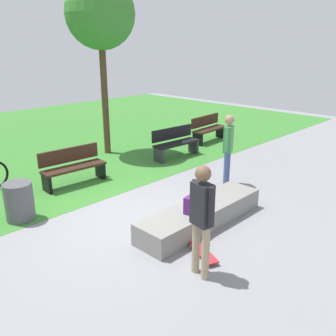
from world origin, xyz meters
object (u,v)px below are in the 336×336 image
at_px(backpack_on_ledge, 193,206).
at_px(skater_watching, 228,145).
at_px(trash_bin, 19,202).
at_px(park_bench_far_left, 175,142).
at_px(concrete_ledge, 201,215).
at_px(park_bench_by_oak, 73,166).
at_px(skater_performing_trick, 202,213).
at_px(tree_broad_elm, 100,15).
at_px(park_bench_center_lawn, 208,128).
at_px(skateboard_by_ledge, 202,251).

xyz_separation_m(backpack_on_ledge, skater_watching, (2.53, 1.05, 0.46)).
height_order(skater_watching, trash_bin, skater_watching).
bearing_deg(park_bench_far_left, trash_bin, -172.19).
distance_m(concrete_ledge, park_bench_by_oak, 3.73).
xyz_separation_m(concrete_ledge, backpack_on_ledge, (-0.42, -0.13, 0.36)).
xyz_separation_m(park_bench_by_oak, park_bench_far_left, (3.47, -0.23, 0.00)).
height_order(skater_watching, park_bench_far_left, skater_watching).
relative_size(concrete_ledge, skater_performing_trick, 1.67).
distance_m(tree_broad_elm, trash_bin, 6.14).
bearing_deg(park_bench_center_lawn, trash_bin, -170.85).
relative_size(skater_performing_trick, park_bench_center_lawn, 1.08).
height_order(park_bench_center_lawn, trash_bin, park_bench_center_lawn).
bearing_deg(park_bench_far_left, backpack_on_ledge, -133.12).
height_order(park_bench_far_left, tree_broad_elm, tree_broad_elm).
distance_m(skater_performing_trick, skateboard_by_ledge, 1.12).
bearing_deg(skateboard_by_ledge, park_bench_center_lawn, 37.66).
height_order(backpack_on_ledge, tree_broad_elm, tree_broad_elm).
bearing_deg(park_bench_center_lawn, park_bench_far_left, -167.73).
bearing_deg(park_bench_by_oak, tree_broad_elm, 35.92).
bearing_deg(skater_performing_trick, park_bench_by_oak, 81.05).
bearing_deg(concrete_ledge, tree_broad_elm, 71.95).
relative_size(park_bench_center_lawn, tree_broad_elm, 0.31).
relative_size(tree_broad_elm, trash_bin, 6.71).
bearing_deg(park_bench_far_left, skater_performing_trick, -133.26).
relative_size(concrete_ledge, trash_bin, 3.79).
distance_m(skater_watching, park_bench_by_oak, 3.86).
height_order(skater_watching, tree_broad_elm, tree_broad_elm).
distance_m(concrete_ledge, tree_broad_elm, 6.85).
bearing_deg(park_bench_by_oak, skater_performing_trick, -98.95).
relative_size(concrete_ledge, tree_broad_elm, 0.57).
distance_m(park_bench_center_lawn, trash_bin, 7.63).
bearing_deg(skater_watching, trash_bin, 158.04).
relative_size(skater_performing_trick, skateboard_by_ledge, 2.16).
height_order(concrete_ledge, skateboard_by_ledge, concrete_ledge).
xyz_separation_m(backpack_on_ledge, skater_performing_trick, (-0.87, -0.90, 0.46)).
relative_size(backpack_on_ledge, trash_bin, 0.41).
height_order(skateboard_by_ledge, trash_bin, trash_bin).
bearing_deg(park_bench_far_left, park_bench_by_oak, 176.16).
distance_m(backpack_on_ledge, park_bench_by_oak, 3.81).
distance_m(skater_performing_trick, trash_bin, 3.96).
bearing_deg(skateboard_by_ledge, park_bench_far_left, 47.82).
relative_size(concrete_ledge, skater_watching, 1.67).
distance_m(skateboard_by_ledge, park_bench_center_lawn, 7.61).
distance_m(skater_performing_trick, park_bench_far_left, 6.17).
bearing_deg(park_bench_far_left, tree_broad_elm, 122.10).
xyz_separation_m(skater_performing_trick, tree_broad_elm, (3.03, 6.37, 3.10)).
distance_m(concrete_ledge, skater_watching, 2.44).
relative_size(concrete_ledge, backpack_on_ledge, 9.16).
height_order(backpack_on_ledge, skateboard_by_ledge, backpack_on_ledge).
distance_m(backpack_on_ledge, park_bench_far_left, 4.90).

